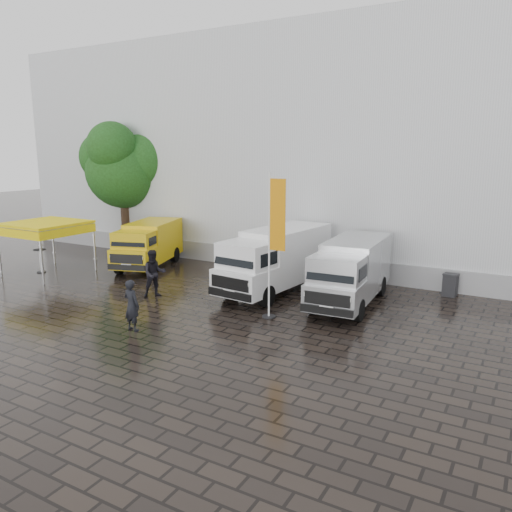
{
  "coord_description": "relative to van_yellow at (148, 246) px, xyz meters",
  "views": [
    {
      "loc": [
        9.37,
        -14.2,
        5.99
      ],
      "look_at": [
        0.06,
        2.2,
        2.0
      ],
      "focal_mm": 35.0,
      "sensor_mm": 36.0,
      "label": 1
    }
  ],
  "objects": [
    {
      "name": "ground",
      "position": [
        8.05,
        -5.14,
        -1.16
      ],
      "size": [
        120.0,
        120.0,
        0.0
      ],
      "primitive_type": "plane",
      "color": "black",
      "rests_on": "ground"
    },
    {
      "name": "exhibition_hall",
      "position": [
        10.05,
        10.86,
        4.84
      ],
      "size": [
        44.0,
        16.0,
        12.0
      ],
      "primitive_type": "cube",
      "color": "silver",
      "rests_on": "ground"
    },
    {
      "name": "hall_plinth",
      "position": [
        10.05,
        2.81,
        -0.66
      ],
      "size": [
        44.0,
        0.15,
        1.0
      ],
      "primitive_type": "cube",
      "color": "gray",
      "rests_on": "ground"
    },
    {
      "name": "van_yellow",
      "position": [
        0.0,
        0.0,
        0.0
      ],
      "size": [
        3.39,
        5.4,
        2.33
      ],
      "primitive_type": null,
      "rotation": [
        0.0,
        0.0,
        0.31
      ],
      "color": "#DCB40B",
      "rests_on": "ground"
    },
    {
      "name": "van_white",
      "position": [
        7.85,
        -0.81,
        0.18
      ],
      "size": [
        2.72,
        6.4,
        2.7
      ],
      "primitive_type": null,
      "rotation": [
        0.0,
        0.0,
        -0.11
      ],
      "color": "white",
      "rests_on": "ground"
    },
    {
      "name": "van_silver",
      "position": [
        11.25,
        -0.92,
        0.09
      ],
      "size": [
        2.26,
        5.89,
        2.51
      ],
      "primitive_type": null,
      "rotation": [
        0.0,
        0.0,
        0.06
      ],
      "color": "#B9BBBE",
      "rests_on": "ground"
    },
    {
      "name": "canopy_tent",
      "position": [
        -3.51,
        -3.44,
        1.25
      ],
      "size": [
        3.32,
        3.32,
        2.57
      ],
      "color": "silver",
      "rests_on": "ground"
    },
    {
      "name": "flagpole",
      "position": [
        9.39,
        -3.92,
        1.79
      ],
      "size": [
        0.88,
        0.5,
        5.26
      ],
      "color": "black",
      "rests_on": "ground"
    },
    {
      "name": "tree",
      "position": [
        -4.35,
        3.0,
        3.91
      ],
      "size": [
        4.41,
        4.41,
        7.91
      ],
      "color": "black",
      "rests_on": "ground"
    },
    {
      "name": "cocktail_table",
      "position": [
        -3.96,
        -3.52,
        -0.57
      ],
      "size": [
        0.6,
        0.6,
        1.18
      ],
      "primitive_type": "cylinder",
      "color": "black",
      "rests_on": "ground"
    },
    {
      "name": "wheelie_bin",
      "position": [
        14.54,
        2.25,
        -0.69
      ],
      "size": [
        0.62,
        0.62,
        0.96
      ],
      "primitive_type": "cube",
      "rotation": [
        0.0,
        0.0,
        -0.08
      ],
      "color": "black",
      "rests_on": "ground"
    },
    {
      "name": "person_front",
      "position": [
        5.84,
        -7.43,
        -0.28
      ],
      "size": [
        0.69,
        0.49,
        1.78
      ],
      "primitive_type": "imported",
      "rotation": [
        0.0,
        0.0,
        3.03
      ],
      "color": "black",
      "rests_on": "ground"
    },
    {
      "name": "person_tent",
      "position": [
        3.82,
        -3.95,
        -0.17
      ],
      "size": [
        1.19,
        1.22,
        1.98
      ],
      "primitive_type": "imported",
      "rotation": [
        0.0,
        0.0,
        0.87
      ],
      "color": "black",
      "rests_on": "ground"
    }
  ]
}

